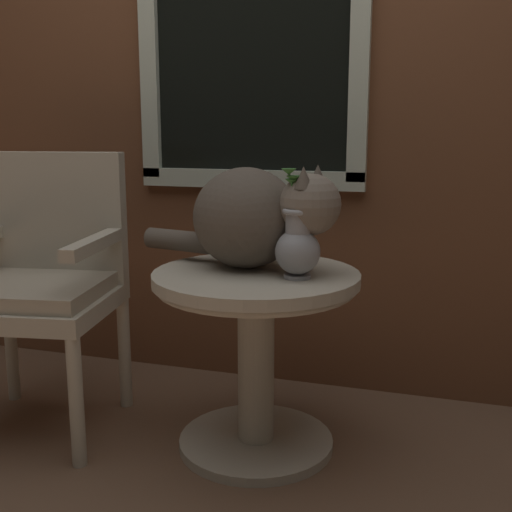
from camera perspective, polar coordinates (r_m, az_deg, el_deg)
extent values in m
plane|color=brown|center=(2.07, -4.39, -17.66)|extent=(6.00, 6.00, 0.00)
cube|color=brown|center=(2.48, 1.36, 18.30)|extent=(4.00, 0.04, 2.60)
cube|color=beige|center=(2.46, -0.57, 6.92)|extent=(0.89, 0.03, 0.07)
cube|color=beige|center=(2.62, -9.53, 17.01)|extent=(0.07, 0.03, 0.91)
cube|color=beige|center=(2.37, 9.31, 17.60)|extent=(0.07, 0.03, 0.91)
cube|color=black|center=(2.48, -0.49, 17.48)|extent=(0.80, 0.01, 0.89)
cylinder|color=#B2A893|center=(2.13, 0.00, -16.28)|extent=(0.49, 0.49, 0.03)
cylinder|color=#B2A893|center=(2.02, 0.00, -9.49)|extent=(0.11, 0.11, 0.51)
cylinder|color=#B2A893|center=(1.94, 0.00, -1.96)|extent=(0.63, 0.63, 0.03)
torus|color=#B2A893|center=(1.94, 0.00, -2.75)|extent=(0.61, 0.61, 0.02)
cylinder|color=#B2A893|center=(2.01, -15.81, -12.53)|extent=(0.04, 0.04, 0.41)
cylinder|color=#B2A893|center=(2.56, -21.09, -7.63)|extent=(0.04, 0.04, 0.41)
cylinder|color=#B2A893|center=(2.38, -11.70, -8.48)|extent=(0.04, 0.04, 0.41)
cube|color=#B2A893|center=(2.21, -19.18, -4.15)|extent=(0.55, 0.55, 0.06)
cube|color=tan|center=(2.19, -19.27, -2.77)|extent=(0.51, 0.50, 0.05)
cube|color=#B2A893|center=(2.34, -17.34, 3.29)|extent=(0.49, 0.14, 0.46)
cube|color=#B2A893|center=(2.07, -14.22, 1.11)|extent=(0.12, 0.43, 0.04)
ellipsoid|color=brown|center=(1.97, -0.91, 3.43)|extent=(0.39, 0.37, 0.31)
sphere|color=#76695D|center=(1.87, 4.89, 4.62)|extent=(0.18, 0.18, 0.18)
cone|color=brown|center=(1.81, 4.28, 7.02)|extent=(0.06, 0.06, 0.06)
cone|color=brown|center=(1.90, 5.56, 7.22)|extent=(0.06, 0.06, 0.06)
cylinder|color=brown|center=(2.11, -6.26, 1.32)|extent=(0.31, 0.13, 0.07)
cylinder|color=#99999E|center=(1.86, 3.73, -1.81)|extent=(0.08, 0.08, 0.01)
ellipsoid|color=#99999E|center=(1.84, 3.76, 0.37)|extent=(0.13, 0.13, 0.13)
cylinder|color=#99999E|center=(1.83, 3.79, 2.97)|extent=(0.07, 0.07, 0.07)
torus|color=#99999E|center=(1.82, 3.80, 4.03)|extent=(0.09, 0.09, 0.02)
cylinder|color=#387533|center=(1.82, 3.38, 5.79)|extent=(0.03, 0.01, 0.11)
cone|color=#387533|center=(1.82, 2.95, 7.55)|extent=(0.04, 0.04, 0.02)
cylinder|color=#387533|center=(1.83, 3.54, 5.33)|extent=(0.03, 0.02, 0.08)
cone|color=#387533|center=(1.83, 3.28, 6.63)|extent=(0.04, 0.04, 0.02)
cylinder|color=#387533|center=(1.82, 3.60, 5.47)|extent=(0.02, 0.01, 0.09)
cone|color=#387533|center=(1.82, 3.39, 6.91)|extent=(0.04, 0.04, 0.02)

